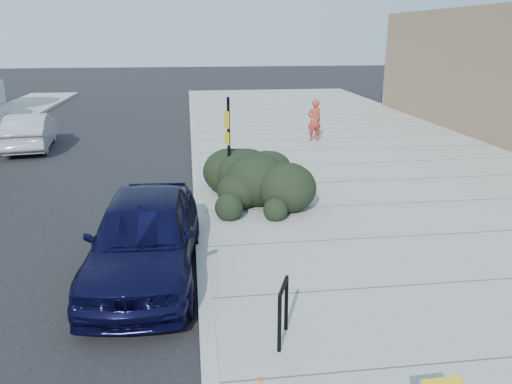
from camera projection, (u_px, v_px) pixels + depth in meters
ground at (205, 307)px, 7.84m from camera, size 120.00×120.00×0.00m
sidewalk_near at (410, 193)px, 13.25m from camera, size 11.20×50.00×0.15m
curb_near at (198, 201)px, 12.54m from camera, size 0.22×50.00×0.17m
bike_rack at (283, 307)px, 6.61m from camera, size 0.24×0.54×0.84m
sign_post at (228, 142)px, 12.18m from camera, size 0.13×0.29×2.52m
hedge at (257, 169)px, 12.57m from camera, size 2.60×4.01×1.39m
sedan_navy at (145, 236)px, 8.66m from camera, size 2.02×4.54×1.52m
wagon_silver at (30, 131)px, 18.44m from camera, size 1.92×4.17×1.32m
pedestrian at (314, 120)px, 19.08m from camera, size 0.64×0.49×1.57m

